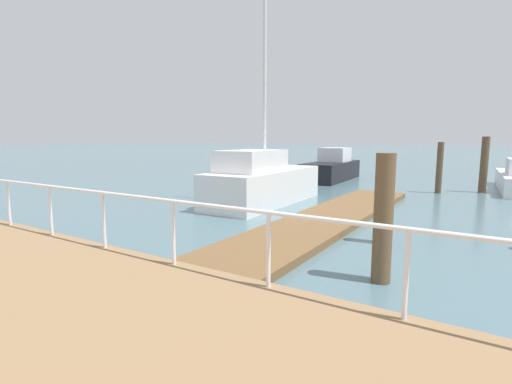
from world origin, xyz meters
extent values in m
plane|color=slate|center=(0.00, 20.00, 0.00)|extent=(300.00, 300.00, 0.00)
cube|color=brown|center=(2.78, 8.95, 0.09)|extent=(12.56, 2.00, 0.18)
cylinder|color=white|center=(-3.15, 5.65, 0.93)|extent=(0.06, 0.06, 1.05)
cylinder|color=white|center=(-3.15, 7.44, 0.93)|extent=(0.06, 0.06, 1.05)
cylinder|color=white|center=(-3.15, 9.22, 0.93)|extent=(0.06, 0.06, 1.05)
cylinder|color=white|center=(-3.15, 11.01, 0.93)|extent=(0.06, 0.06, 1.05)
cylinder|color=white|center=(-3.15, 12.80, 0.93)|extent=(0.06, 0.06, 1.05)
cylinder|color=white|center=(-3.15, 14.58, 0.93)|extent=(0.06, 0.06, 1.05)
cylinder|color=white|center=(-3.15, 8.33, 1.45)|extent=(0.06, 23.23, 0.06)
cylinder|color=#473826|center=(1.43, 6.96, 0.80)|extent=(0.31, 0.31, 1.59)
cylinder|color=brown|center=(11.22, 6.97, 1.15)|extent=(0.27, 0.27, 2.29)
cylinder|color=brown|center=(12.47, 5.29, 1.27)|extent=(0.33, 0.33, 2.54)
cylinder|color=brown|center=(-1.08, 6.41, 1.10)|extent=(0.32, 0.32, 2.21)
cube|color=black|center=(13.83, 13.07, 0.54)|extent=(5.97, 2.24, 1.07)
cube|color=white|center=(14.44, 13.11, 1.49)|extent=(1.99, 1.63, 0.83)
cube|color=white|center=(4.73, 12.23, 0.64)|extent=(5.94, 2.23, 1.28)
cube|color=white|center=(3.76, 12.20, 1.66)|extent=(2.68, 1.71, 0.76)
cylinder|color=silver|center=(4.73, 12.23, 4.54)|extent=(0.12, 0.12, 6.51)
camera|label=1|loc=(-7.47, 4.91, 2.44)|focal=26.48mm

